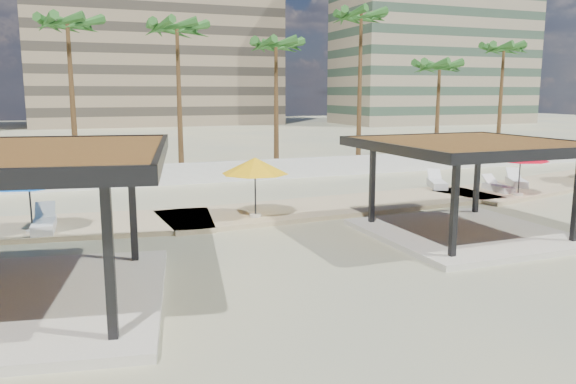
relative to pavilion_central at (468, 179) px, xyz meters
name	(u,v)px	position (x,y,z in m)	size (l,w,h in m)	color
ground	(381,253)	(-3.96, -0.85, -2.06)	(200.00, 200.00, 0.00)	#CBBE86
promenade	(334,204)	(-1.96, 6.82, -2.00)	(44.45, 7.97, 0.24)	#C6B284
boundary_wall	(242,171)	(-3.96, 15.15, -1.46)	(56.00, 0.30, 1.20)	silver
building_mid	(155,34)	(0.04, 77.15, 12.20)	(38.00, 16.00, 30.40)	#847259
building_east	(435,18)	(44.04, 65.15, 15.20)	(32.00, 15.00, 36.40)	gray
pavilion_central	(468,179)	(0.00, 0.00, 0.00)	(6.87, 6.87, 3.46)	beige
pavilion_west	(1,214)	(-14.70, -1.73, 0.23)	(8.81, 8.81, 3.85)	beige
umbrella_b	(255,166)	(-6.36, 4.95, 0.18)	(3.38, 3.38, 2.40)	beige
umbrella_c	(521,154)	(7.01, 4.95, 0.11)	(2.65, 2.65, 2.32)	beige
umbrella_f	(28,177)	(-14.58, 5.26, 0.12)	(3.07, 3.07, 2.33)	beige
lounger_a	(44,224)	(-14.21, 5.61, -1.68)	(0.82, 2.29, 0.86)	silver
lounger_b	(437,183)	(4.77, 8.40, -1.68)	(1.56, 2.31, 0.84)	silver
lounger_c	(498,187)	(6.95, 6.33, -1.70)	(0.81, 2.03, 0.75)	silver
lounger_d	(516,182)	(9.13, 7.37, -1.69)	(1.67, 2.26, 0.83)	silver
palm_c	(68,30)	(-12.96, 17.25, 6.36)	(3.00, 3.00, 9.60)	brown
palm_d	(177,34)	(-6.96, 18.05, 6.43)	(3.00, 3.00, 9.68)	brown
palm_e	(276,50)	(-0.96, 17.55, 5.64)	(3.00, 3.00, 8.85)	brown
palm_f	(361,23)	(5.04, 17.75, 7.52)	(3.00, 3.00, 10.85)	brown
palm_g	(440,70)	(11.04, 17.35, 4.59)	(3.00, 3.00, 7.73)	brown
palm_h	(504,53)	(17.04, 17.95, 5.94)	(3.00, 3.00, 9.16)	brown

